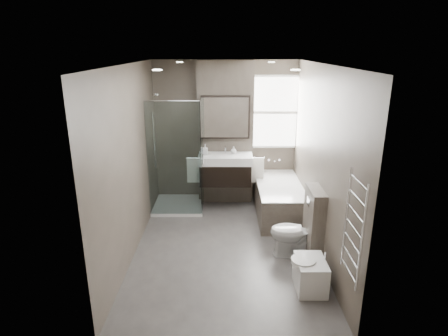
{
  "coord_description": "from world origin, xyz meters",
  "views": [
    {
      "loc": [
        -0.02,
        -4.9,
        2.81
      ],
      "look_at": [
        -0.02,
        0.15,
        1.17
      ],
      "focal_mm": 30.0,
      "sensor_mm": 36.0,
      "label": 1
    }
  ],
  "objects_px": {
    "vanity": "(225,169)",
    "bathtub": "(279,198)",
    "toilet": "(295,232)",
    "bidet": "(310,274)"
  },
  "relations": [
    {
      "from": "vanity",
      "to": "bathtub",
      "type": "height_order",
      "value": "vanity"
    },
    {
      "from": "bathtub",
      "to": "toilet",
      "type": "bearing_deg",
      "value": -88.07
    },
    {
      "from": "vanity",
      "to": "bidet",
      "type": "xyz_separation_m",
      "value": [
        1.01,
        -2.43,
        -0.54
      ]
    },
    {
      "from": "toilet",
      "to": "bathtub",
      "type": "bearing_deg",
      "value": -173.1
    },
    {
      "from": "vanity",
      "to": "toilet",
      "type": "bearing_deg",
      "value": -59.7
    },
    {
      "from": "vanity",
      "to": "bathtub",
      "type": "xyz_separation_m",
      "value": [
        0.92,
        -0.33,
        -0.43
      ]
    },
    {
      "from": "vanity",
      "to": "toilet",
      "type": "distance_m",
      "value": 1.96
    },
    {
      "from": "bathtub",
      "to": "bidet",
      "type": "bearing_deg",
      "value": -87.57
    },
    {
      "from": "toilet",
      "to": "bidet",
      "type": "distance_m",
      "value": 0.79
    },
    {
      "from": "toilet",
      "to": "bidet",
      "type": "bearing_deg",
      "value": 8.27
    }
  ]
}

